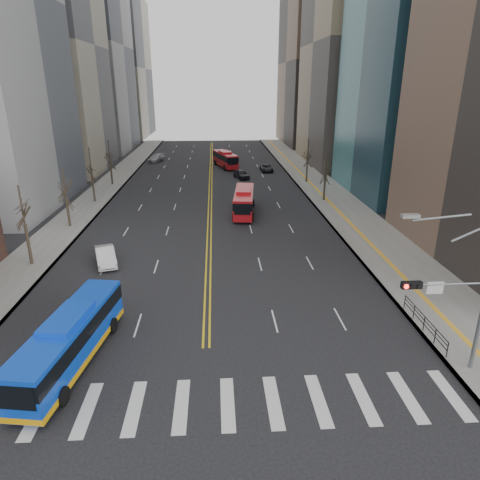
{
  "coord_description": "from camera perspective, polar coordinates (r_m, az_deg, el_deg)",
  "views": [
    {
      "loc": [
        0.78,
        -17.75,
        15.43
      ],
      "look_at": [
        2.59,
        13.15,
        4.15
      ],
      "focal_mm": 32.0,
      "sensor_mm": 36.0,
      "label": 1
    }
  ],
  "objects": [
    {
      "name": "crosswalk",
      "position": [
        23.53,
        -4.75,
        -21.02
      ],
      "size": [
        26.7,
        4.0,
        0.01
      ],
      "color": "silver",
      "rests_on": "ground"
    },
    {
      "name": "sidewalk_right",
      "position": [
        66.73,
        11.32,
        6.33
      ],
      "size": [
        7.0,
        130.0,
        0.15
      ],
      "primitive_type": "cube",
      "color": "gray",
      "rests_on": "ground"
    },
    {
      "name": "car_dark_far",
      "position": [
        81.73,
        3.57,
        9.55
      ],
      "size": [
        2.2,
        4.54,
        1.24
      ],
      "primitive_type": "imported",
      "rotation": [
        0.0,
        0.0,
        0.03
      ],
      "color": "black",
      "rests_on": "ground"
    },
    {
      "name": "car_silver",
      "position": [
        93.8,
        -11.09,
        10.66
      ],
      "size": [
        3.8,
        5.63,
        1.51
      ],
      "primitive_type": "imported",
      "rotation": [
        0.0,
        0.0,
        -0.36
      ],
      "color": "#ACABB1",
      "rests_on": "ground"
    },
    {
      "name": "blue_bus",
      "position": [
        27.13,
        -21.71,
        -12.09
      ],
      "size": [
        3.89,
        10.93,
        3.15
      ],
      "color": "blue",
      "rests_on": "ground"
    },
    {
      "name": "street_trees",
      "position": [
        53.95,
        -11.9,
        8.32
      ],
      "size": [
        35.2,
        47.2,
        7.6
      ],
      "color": "#2D231C",
      "rests_on": "ground"
    },
    {
      "name": "sidewalk_left",
      "position": [
        66.87,
        -18.33,
        5.73
      ],
      "size": [
        5.0,
        130.0,
        0.15
      ],
      "primitive_type": "cube",
      "color": "gray",
      "rests_on": "ground"
    },
    {
      "name": "ground",
      "position": [
        23.53,
        -4.75,
        -21.03
      ],
      "size": [
        220.0,
        220.0,
        0.0
      ],
      "primitive_type": "plane",
      "color": "black"
    },
    {
      "name": "red_bus_near",
      "position": [
        54.0,
        0.53,
        5.37
      ],
      "size": [
        3.3,
        10.07,
        3.17
      ],
      "color": "#B61319",
      "rests_on": "ground"
    },
    {
      "name": "car_dark_mid",
      "position": [
        75.24,
        0.19,
        8.78
      ],
      "size": [
        3.03,
        4.78,
        1.52
      ],
      "primitive_type": "imported",
      "rotation": [
        0.0,
        0.0,
        0.3
      ],
      "color": "black",
      "rests_on": "ground"
    },
    {
      "name": "red_bus_far",
      "position": [
        85.72,
        -1.99,
        10.84
      ],
      "size": [
        4.89,
        10.11,
        3.16
      ],
      "color": "#B61319",
      "rests_on": "ground"
    },
    {
      "name": "centerline",
      "position": [
        74.37,
        -3.92,
        8.01
      ],
      "size": [
        0.55,
        100.0,
        0.01
      ],
      "color": "gold",
      "rests_on": "ground"
    },
    {
      "name": "pedestrian_railing",
      "position": [
        30.99,
        23.36,
        -9.91
      ],
      "size": [
        0.06,
        6.06,
        1.02
      ],
      "color": "black",
      "rests_on": "sidewalk_right"
    },
    {
      "name": "office_towers",
      "position": [
        86.68,
        -4.19,
        25.6
      ],
      "size": [
        83.0,
        134.0,
        58.0
      ],
      "color": "gray",
      "rests_on": "ground"
    },
    {
      "name": "signal_mast",
      "position": [
        25.89,
        27.32,
        -6.48
      ],
      "size": [
        5.37,
        0.37,
        9.39
      ],
      "color": "gray",
      "rests_on": "ground"
    },
    {
      "name": "car_white",
      "position": [
        40.73,
        -17.49,
        -2.05
      ],
      "size": [
        2.99,
        4.93,
        1.53
      ],
      "primitive_type": "imported",
      "rotation": [
        0.0,
        0.0,
        0.32
      ],
      "color": "silver",
      "rests_on": "ground"
    }
  ]
}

